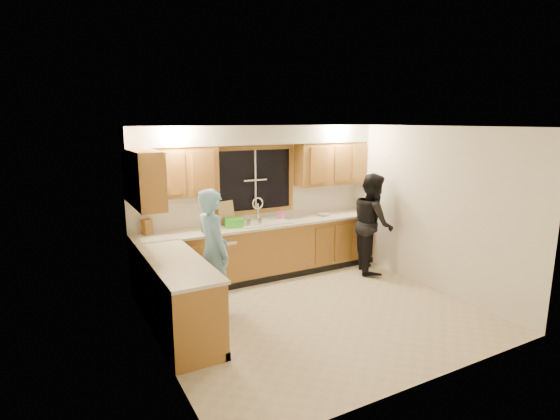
{
  "coord_description": "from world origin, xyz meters",
  "views": [
    {
      "loc": [
        -3.09,
        -4.67,
        2.58
      ],
      "look_at": [
        -0.2,
        0.65,
        1.33
      ],
      "focal_mm": 28.0,
      "sensor_mm": 36.0,
      "label": 1
    }
  ],
  "objects_px": {
    "stove": "(191,315)",
    "dish_crate": "(234,222)",
    "man": "(213,252)",
    "knife_block": "(147,227)",
    "dishwasher": "(215,261)",
    "bowl": "(323,214)",
    "sink": "(263,226)",
    "woman": "(373,223)",
    "soap_bottle": "(281,214)"
  },
  "relations": [
    {
      "from": "stove",
      "to": "woman",
      "type": "relative_size",
      "value": 0.53
    },
    {
      "from": "dishwasher",
      "to": "bowl",
      "type": "xyz_separation_m",
      "value": [
        2.04,
        0.0,
        0.53
      ]
    },
    {
      "from": "soap_bottle",
      "to": "sink",
      "type": "bearing_deg",
      "value": -168.37
    },
    {
      "from": "stove",
      "to": "dish_crate",
      "type": "relative_size",
      "value": 3.18
    },
    {
      "from": "woman",
      "to": "bowl",
      "type": "bearing_deg",
      "value": 69.16
    },
    {
      "from": "stove",
      "to": "dish_crate",
      "type": "bearing_deg",
      "value": 54.95
    },
    {
      "from": "soap_bottle",
      "to": "knife_block",
      "type": "bearing_deg",
      "value": 177.74
    },
    {
      "from": "dish_crate",
      "to": "bowl",
      "type": "relative_size",
      "value": 1.44
    },
    {
      "from": "woman",
      "to": "dish_crate",
      "type": "relative_size",
      "value": 6.04
    },
    {
      "from": "man",
      "to": "woman",
      "type": "xyz_separation_m",
      "value": [
        2.99,
        0.33,
        -0.0
      ]
    },
    {
      "from": "stove",
      "to": "knife_block",
      "type": "xyz_separation_m",
      "value": [
        -0.03,
        1.99,
        0.59
      ]
    },
    {
      "from": "sink",
      "to": "woman",
      "type": "xyz_separation_m",
      "value": [
        1.78,
        -0.64,
        -0.01
      ]
    },
    {
      "from": "sink",
      "to": "man",
      "type": "bearing_deg",
      "value": -141.51
    },
    {
      "from": "stove",
      "to": "bowl",
      "type": "relative_size",
      "value": 4.57
    },
    {
      "from": "sink",
      "to": "dishwasher",
      "type": "distance_m",
      "value": 0.96
    },
    {
      "from": "stove",
      "to": "soap_bottle",
      "type": "height_order",
      "value": "soap_bottle"
    },
    {
      "from": "man",
      "to": "soap_bottle",
      "type": "xyz_separation_m",
      "value": [
        1.61,
        1.05,
        0.16
      ]
    },
    {
      "from": "knife_block",
      "to": "soap_bottle",
      "type": "height_order",
      "value": "knife_block"
    },
    {
      "from": "knife_block",
      "to": "soap_bottle",
      "type": "xyz_separation_m",
      "value": [
        2.22,
        -0.09,
        -0.02
      ]
    },
    {
      "from": "dishwasher",
      "to": "soap_bottle",
      "type": "relative_size",
      "value": 4.34
    },
    {
      "from": "stove",
      "to": "woman",
      "type": "distance_m",
      "value": 3.79
    },
    {
      "from": "man",
      "to": "woman",
      "type": "relative_size",
      "value": 1.0
    },
    {
      "from": "man",
      "to": "knife_block",
      "type": "distance_m",
      "value": 1.3
    },
    {
      "from": "man",
      "to": "knife_block",
      "type": "bearing_deg",
      "value": 21.56
    },
    {
      "from": "bowl",
      "to": "knife_block",
      "type": "bearing_deg",
      "value": 176.64
    },
    {
      "from": "soap_bottle",
      "to": "dish_crate",
      "type": "bearing_deg",
      "value": -175.56
    },
    {
      "from": "man",
      "to": "sink",
      "type": "bearing_deg",
      "value": -58.23
    },
    {
      "from": "bowl",
      "to": "woman",
      "type": "bearing_deg",
      "value": -47.15
    },
    {
      "from": "stove",
      "to": "woman",
      "type": "bearing_deg",
      "value": 18.3
    },
    {
      "from": "dishwasher",
      "to": "dish_crate",
      "type": "height_order",
      "value": "dish_crate"
    },
    {
      "from": "man",
      "to": "woman",
      "type": "distance_m",
      "value": 3.01
    },
    {
      "from": "woman",
      "to": "bowl",
      "type": "xyz_separation_m",
      "value": [
        -0.59,
        0.63,
        0.09
      ]
    },
    {
      "from": "stove",
      "to": "bowl",
      "type": "xyz_separation_m",
      "value": [
        2.99,
        1.81,
        0.49
      ]
    },
    {
      "from": "dish_crate",
      "to": "soap_bottle",
      "type": "relative_size",
      "value": 1.5
    },
    {
      "from": "sink",
      "to": "woman",
      "type": "distance_m",
      "value": 1.89
    },
    {
      "from": "man",
      "to": "bowl",
      "type": "xyz_separation_m",
      "value": [
        2.41,
        0.96,
        0.08
      ]
    },
    {
      "from": "woman",
      "to": "stove",
      "type": "bearing_deg",
      "value": 134.61
    },
    {
      "from": "dishwasher",
      "to": "sink",
      "type": "bearing_deg",
      "value": 0.99
    },
    {
      "from": "knife_block",
      "to": "dish_crate",
      "type": "relative_size",
      "value": 0.82
    },
    {
      "from": "knife_block",
      "to": "dish_crate",
      "type": "bearing_deg",
      "value": -31.1
    },
    {
      "from": "bowl",
      "to": "dish_crate",
      "type": "bearing_deg",
      "value": 179.33
    },
    {
      "from": "soap_bottle",
      "to": "man",
      "type": "bearing_deg",
      "value": -146.85
    },
    {
      "from": "sink",
      "to": "man",
      "type": "height_order",
      "value": "man"
    },
    {
      "from": "bowl",
      "to": "sink",
      "type": "bearing_deg",
      "value": 179.52
    },
    {
      "from": "man",
      "to": "woman",
      "type": "bearing_deg",
      "value": -90.48
    },
    {
      "from": "knife_block",
      "to": "sink",
      "type": "bearing_deg",
      "value": -29.51
    },
    {
      "from": "man",
      "to": "dishwasher",
      "type": "bearing_deg",
      "value": -27.85
    },
    {
      "from": "sink",
      "to": "dish_crate",
      "type": "relative_size",
      "value": 3.04
    },
    {
      "from": "sink",
      "to": "stove",
      "type": "bearing_deg",
      "value": -134.61
    },
    {
      "from": "stove",
      "to": "knife_block",
      "type": "distance_m",
      "value": 2.08
    }
  ]
}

